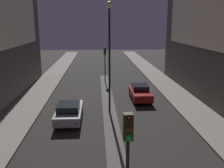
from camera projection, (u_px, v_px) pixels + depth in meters
name	position (u px, v px, depth m)	size (l,w,h in m)	color
median_strip	(109.00, 112.00, 20.51)	(1.10, 29.05, 0.13)	#56544F
traffic_light_near	(128.00, 146.00, 8.13)	(0.32, 0.42, 4.27)	black
traffic_light_mid	(105.00, 57.00, 30.10)	(0.32, 0.42, 4.27)	black
street_lamp	(109.00, 40.00, 18.95)	(0.52, 0.52, 8.63)	black
car_left_lane	(69.00, 112.00, 18.65)	(1.85, 4.27, 1.44)	#B2B2B7
car_right_lane	(140.00, 93.00, 23.80)	(1.73, 4.04, 1.45)	maroon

